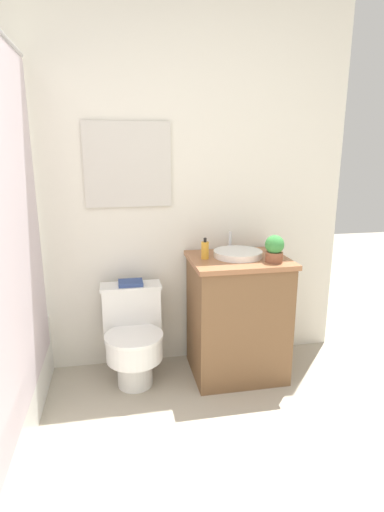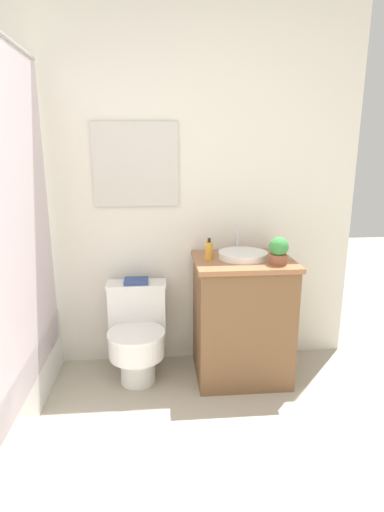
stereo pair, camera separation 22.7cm
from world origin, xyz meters
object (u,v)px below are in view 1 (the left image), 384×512
at_px(soap_bottle, 206,250).
at_px(book_on_tank, 131,283).
at_px(potted_plant, 275,248).
at_px(toilet, 134,335).
at_px(sink, 238,254).

height_order(soap_bottle, book_on_tank, soap_bottle).
bearing_deg(potted_plant, toilet, 169.11).
bearing_deg(toilet, sink, -0.31).
xyz_separation_m(soap_bottle, book_on_tank, (-0.46, 0.13, -0.23)).
relative_size(soap_bottle, potted_plant, 0.80).
relative_size(sink, potted_plant, 2.08).
height_order(potted_plant, book_on_tank, potted_plant).
xyz_separation_m(sink, potted_plant, (0.18, -0.16, 0.06)).
bearing_deg(soap_bottle, toilet, 178.55).
distance_m(toilet, book_on_tank, 0.34).
xyz_separation_m(sink, book_on_tank, (-0.68, 0.12, -0.19)).
xyz_separation_m(soap_bottle, potted_plant, (0.39, -0.15, 0.03)).
xyz_separation_m(sink, soap_bottle, (-0.22, -0.01, 0.04)).
bearing_deg(sink, potted_plant, -42.13).
distance_m(soap_bottle, book_on_tank, 0.53).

